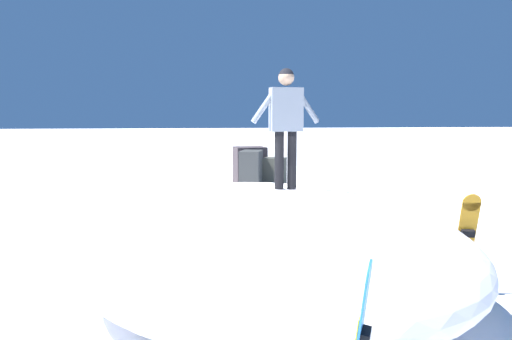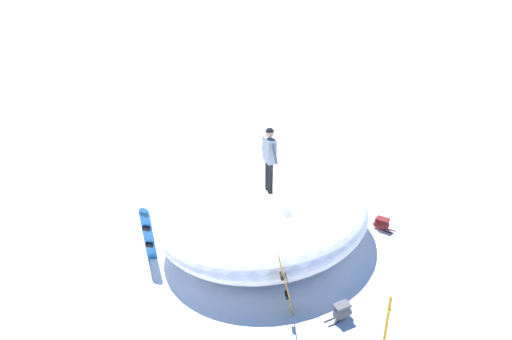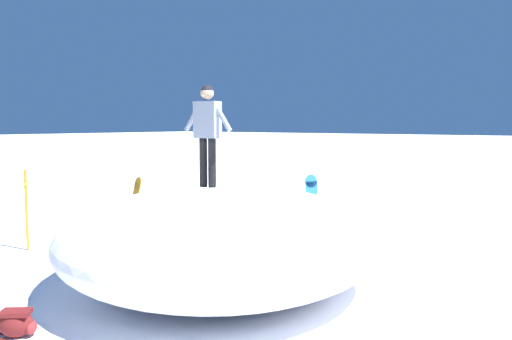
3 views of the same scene
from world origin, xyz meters
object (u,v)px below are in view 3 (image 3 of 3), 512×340
snowboarder_standing (207,125)px  snowboard_secondary_upright (312,210)px  trail_marker_pole (26,208)px  backpack_far (71,249)px  backpack_near (17,323)px  snowboard_primary_upright (133,214)px

snowboarder_standing → snowboard_secondary_upright: 3.79m
snowboard_secondary_upright → trail_marker_pole: trail_marker_pole is taller
backpack_far → trail_marker_pole: trail_marker_pole is taller
snowboarder_standing → backpack_near: snowboarder_standing is taller
trail_marker_pole → snowboard_secondary_upright: bearing=-50.9°
snowboard_secondary_upright → backpack_near: snowboard_secondary_upright is taller
backpack_far → trail_marker_pole: bearing=94.7°
snowboarder_standing → backpack_near: 4.34m
backpack_near → snowboarder_standing: bearing=-4.3°
snowboard_primary_upright → trail_marker_pole: trail_marker_pole is taller
snowboarder_standing → snowboard_secondary_upright: bearing=-3.3°
snowboarder_standing → trail_marker_pole: 5.16m
snowboard_secondary_upright → snowboarder_standing: bearing=176.7°
backpack_far → snowboarder_standing: bearing=-79.0°
snowboarder_standing → snowboard_primary_upright: 3.37m
snowboarder_standing → snowboard_primary_upright: (0.52, 2.71, -1.93)m
snowboard_primary_upright → backpack_far: snowboard_primary_upright is taller
snowboarder_standing → backpack_far: bearing=101.0°
backpack_near → trail_marker_pole: size_ratio=0.36×
snowboarder_standing → snowboard_primary_upright: snowboarder_standing is taller
snowboard_primary_upright → snowboard_secondary_upright: bearing=-46.6°
snowboard_secondary_upright → backpack_near: size_ratio=2.55×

